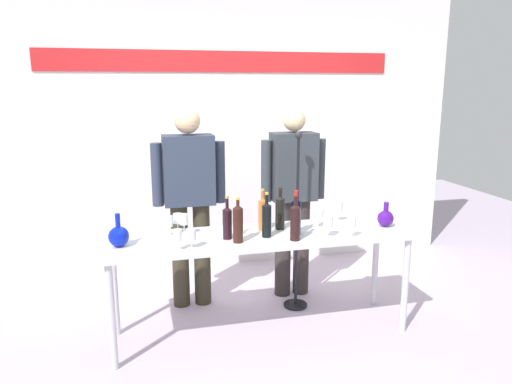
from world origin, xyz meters
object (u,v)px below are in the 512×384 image
object	(u,v)px
decanter_blue_right	(385,218)
display_table	(261,243)
wine_glass_left_2	(177,219)
wine_glass_left_3	(178,235)
wine_bottle_1	(267,218)
wine_bottle_5	(295,221)
presenter_left	(189,195)
wine_glass_left_1	(191,235)
decanter_blue_left	(119,236)
wine_bottle_6	(280,211)
microphone_stand	(296,251)
wine_bottle_4	(227,221)
wine_glass_right_3	(328,222)
wine_glass_right_0	(319,214)
wine_bottle_0	(238,223)
wine_bottle_2	(296,215)
wine_glass_left_0	(168,222)
presenter_right	(293,192)
wine_bottle_3	(263,213)
wine_glass_right_1	(352,222)
wine_glass_right_2	(338,206)
wine_glass_left_4	(184,220)

from	to	relation	value
decanter_blue_right	display_table	bearing A→B (deg)	177.96
wine_glass_left_2	wine_glass_left_3	bearing A→B (deg)	-94.72
wine_bottle_1	wine_bottle_5	world-z (taller)	wine_bottle_5
presenter_left	wine_bottle_1	xyz separation A→B (m)	(0.47, -0.69, -0.04)
wine_glass_left_1	wine_bottle_1	bearing A→B (deg)	12.18
display_table	wine_glass_left_1	xyz separation A→B (m)	(-0.52, -0.19, 0.16)
decanter_blue_left	wine_bottle_6	xyz separation A→B (m)	(1.16, 0.13, 0.06)
microphone_stand	wine_glass_left_1	bearing A→B (deg)	-149.27
wine_bottle_4	wine_glass_right_3	world-z (taller)	wine_bottle_4
wine_glass_right_0	wine_glass_right_3	xyz separation A→B (m)	(-0.02, -0.24, 0.00)
wine_bottle_0	wine_glass_right_3	size ratio (longest dim) A/B	2.15
wine_bottle_2	wine_glass_left_2	xyz separation A→B (m)	(-0.83, 0.25, -0.04)
decanter_blue_left	wine_bottle_5	distance (m)	1.20
wine_bottle_2	wine_glass_right_0	size ratio (longest dim) A/B	2.24
wine_glass_left_0	presenter_left	bearing A→B (deg)	67.54
presenter_left	wine_glass_right_0	xyz separation A→B (m)	(0.91, -0.55, -0.07)
presenter_right	wine_bottle_3	bearing A→B (deg)	-128.10
decanter_blue_right	wine_glass_right_0	distance (m)	0.52
decanter_blue_left	wine_glass_left_1	world-z (taller)	decanter_blue_left
display_table	decanter_blue_left	bearing A→B (deg)	-177.99
decanter_blue_left	wine_bottle_2	distance (m)	1.24
wine_bottle_3	wine_bottle_4	xyz separation A→B (m)	(-0.29, -0.15, -0.01)
wine_glass_right_1	microphone_stand	bearing A→B (deg)	109.73
display_table	wine_bottle_5	world-z (taller)	wine_bottle_5
wine_glass_left_3	wine_glass_right_0	bearing A→B (deg)	14.24
wine_glass_left_0	wine_glass_left_3	size ratio (longest dim) A/B	1.02
wine_bottle_3	wine_bottle_2	bearing A→B (deg)	-36.40
wine_bottle_1	microphone_stand	size ratio (longest dim) A/B	0.22
wine_bottle_3	wine_glass_left_1	xyz separation A→B (m)	(-0.56, -0.29, -0.04)
presenter_right	wine_glass_right_1	distance (m)	0.86
presenter_right	wine_bottle_2	world-z (taller)	presenter_right
wine_glass_left_2	wine_glass_right_1	size ratio (longest dim) A/B	0.93
decanter_blue_left	wine_bottle_2	world-z (taller)	wine_bottle_2
wine_glass_right_0	wine_glass_right_1	distance (m)	0.32
presenter_left	wine_glass_right_2	distance (m)	1.21
wine_bottle_2	wine_glass_right_1	size ratio (longest dim) A/B	2.12
wine_bottle_1	wine_bottle_3	distance (m)	0.17
wine_bottle_4	decanter_blue_right	bearing A→B (deg)	0.48
wine_bottle_2	wine_glass_left_4	xyz separation A→B (m)	(-0.79, 0.16, -0.03)
wine_glass_left_3	wine_glass_right_2	bearing A→B (deg)	17.35
presenter_left	wine_glass_left_3	size ratio (longest dim) A/B	11.68
presenter_right	wine_glass_right_1	world-z (taller)	presenter_right
display_table	wine_glass_right_1	distance (m)	0.67
presenter_left	microphone_stand	world-z (taller)	presenter_left
wine_bottle_2	wine_glass_right_2	xyz separation A→B (m)	(0.44, 0.25, -0.02)
presenter_right	wine_glass_right_0	world-z (taller)	presenter_right
wine_bottle_1	microphone_stand	xyz separation A→B (m)	(0.37, 0.43, -0.42)
wine_glass_right_1	wine_glass_right_3	distance (m)	0.17
wine_bottle_4	wine_bottle_5	bearing A→B (deg)	-17.79
wine_bottle_2	wine_glass_right_2	distance (m)	0.50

